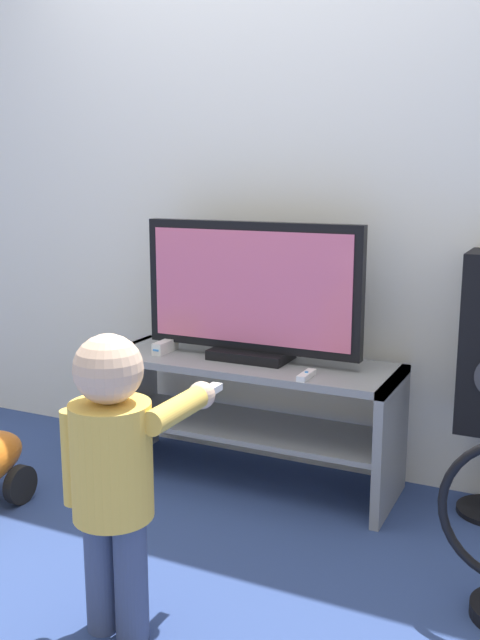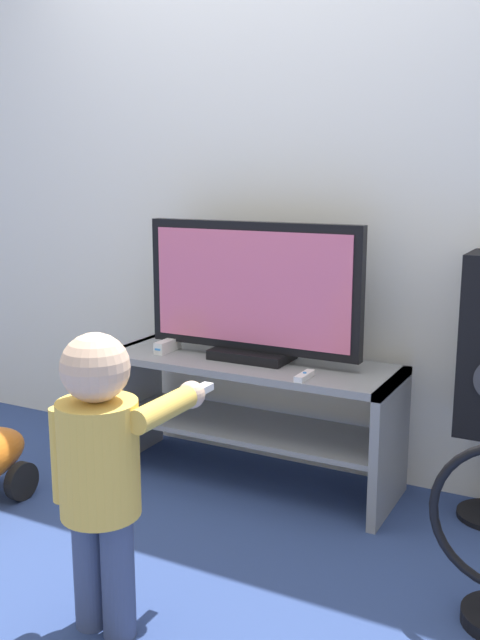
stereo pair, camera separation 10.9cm
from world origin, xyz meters
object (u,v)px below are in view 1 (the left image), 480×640
game_console (165,346)px  remote_primary (306,375)px  television (251,293)px  child (115,462)px

game_console → remote_primary: game_console is taller
television → remote_primary: television is taller
game_console → remote_primary: size_ratio=1.23×
game_console → remote_primary: bearing=-9.2°
child → game_console: bearing=114.7°
child → remote_primary: bearing=78.0°
television → remote_primary: size_ratio=7.29×
television → game_console: size_ratio=5.95×
remote_primary → child: 0.98m
game_console → child: (0.49, -1.07, -0.04)m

